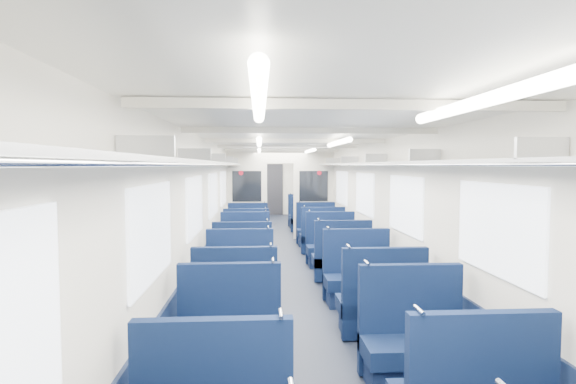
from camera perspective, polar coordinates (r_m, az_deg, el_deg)
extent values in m
cube|color=black|center=(8.95, -0.05, -9.15)|extent=(2.80, 18.00, 0.01)
cube|color=white|center=(8.74, -0.05, 6.06)|extent=(2.80, 18.00, 0.01)
cube|color=beige|center=(8.79, -9.20, -1.66)|extent=(0.02, 18.00, 2.35)
cube|color=#101A35|center=(8.90, -9.05, -6.96)|extent=(0.03, 17.90, 0.70)
cube|color=beige|center=(8.97, 8.92, -1.56)|extent=(0.02, 18.00, 2.35)
cube|color=#101A35|center=(9.07, 8.78, -6.76)|extent=(0.03, 17.90, 0.70)
cube|color=beige|center=(17.74, -1.88, 0.91)|extent=(2.80, 0.02, 2.35)
cube|color=#B2B5BA|center=(8.74, -8.07, 3.54)|extent=(0.34, 17.40, 0.04)
cylinder|color=silver|center=(8.73, -6.89, 3.41)|extent=(0.02, 17.40, 0.02)
cube|color=#B2B5BA|center=(2.80, -17.59, 5.43)|extent=(0.34, 0.03, 0.14)
cube|color=#B2B5BA|center=(4.77, -11.79, 4.61)|extent=(0.34, 0.03, 0.14)
cube|color=#B2B5BA|center=(6.75, -9.39, 4.26)|extent=(0.34, 0.03, 0.14)
cube|color=#B2B5BA|center=(8.74, -8.08, 4.06)|extent=(0.34, 0.03, 0.14)
cube|color=#B2B5BA|center=(10.74, -7.26, 3.94)|extent=(0.34, 0.03, 0.14)
cube|color=#B2B5BA|center=(12.74, -6.69, 3.85)|extent=(0.34, 0.03, 0.14)
cube|color=#B2B5BA|center=(14.73, -6.28, 3.79)|extent=(0.34, 0.03, 0.14)
cube|color=#B2B5BA|center=(16.73, -5.97, 3.74)|extent=(0.34, 0.03, 0.14)
cube|color=#B2B5BA|center=(8.89, 7.83, 3.54)|extent=(0.34, 17.40, 0.04)
cylinder|color=silver|center=(8.86, 6.69, 3.42)|extent=(0.02, 17.40, 0.02)
cube|color=#B2B5BA|center=(3.24, 29.51, 4.85)|extent=(0.34, 0.03, 0.14)
cube|color=#B2B5BA|center=(5.04, 16.95, 4.46)|extent=(0.34, 0.03, 0.14)
cube|color=#B2B5BA|center=(6.95, 11.13, 4.21)|extent=(0.34, 0.03, 0.14)
cube|color=#B2B5BA|center=(8.90, 7.83, 4.05)|extent=(0.34, 0.03, 0.14)
cube|color=#B2B5BA|center=(10.86, 5.73, 3.94)|extent=(0.34, 0.03, 0.14)
cube|color=#B2B5BA|center=(12.84, 4.27, 3.86)|extent=(0.34, 0.03, 0.14)
cube|color=#B2B5BA|center=(14.82, 3.20, 3.80)|extent=(0.34, 0.03, 0.14)
cube|color=#B2B5BA|center=(16.81, 2.39, 3.75)|extent=(0.34, 0.03, 0.14)
cube|color=white|center=(3.65, -16.83, -4.99)|extent=(0.02, 1.30, 0.75)
cube|color=white|center=(5.90, -11.74, -1.76)|extent=(0.02, 1.30, 0.75)
cube|color=white|center=(8.18, -9.48, -0.32)|extent=(0.02, 1.30, 0.75)
cube|color=white|center=(10.46, -8.21, 0.49)|extent=(0.02, 1.30, 0.75)
cube|color=white|center=(13.25, -7.25, 1.10)|extent=(0.02, 1.30, 0.75)
cube|color=white|center=(15.55, -6.72, 1.44)|extent=(0.02, 1.30, 0.75)
cube|color=white|center=(4.05, 24.94, -4.35)|extent=(0.02, 1.30, 0.75)
cube|color=white|center=(6.15, 14.64, -1.59)|extent=(0.02, 1.30, 0.75)
cube|color=white|center=(8.36, 9.69, -0.24)|extent=(0.02, 1.30, 0.75)
cube|color=white|center=(10.61, 6.83, 0.54)|extent=(0.02, 1.30, 0.75)
cube|color=white|center=(13.37, 4.64, 1.14)|extent=(0.02, 1.30, 0.75)
cube|color=white|center=(15.65, 3.43, 1.47)|extent=(0.02, 1.30, 0.75)
cube|color=beige|center=(2.80, 7.85, 10.91)|extent=(2.70, 0.06, 0.06)
cube|color=beige|center=(4.76, 3.00, 7.81)|extent=(2.70, 0.06, 0.06)
cube|color=beige|center=(6.75, 1.02, 6.51)|extent=(2.70, 0.06, 0.06)
cube|color=beige|center=(8.74, -0.05, 5.80)|extent=(2.70, 0.06, 0.06)
cube|color=beige|center=(10.74, -0.73, 5.35)|extent=(2.70, 0.06, 0.06)
cube|color=beige|center=(12.73, -1.19, 5.04)|extent=(2.70, 0.06, 0.06)
cube|color=beige|center=(14.73, -1.53, 4.82)|extent=(2.70, 0.06, 0.06)
cube|color=beige|center=(16.73, -1.78, 4.65)|extent=(2.70, 0.06, 0.06)
cylinder|color=white|center=(2.24, -3.71, 11.53)|extent=(0.07, 1.60, 0.07)
cylinder|color=white|center=(6.23, -3.68, 6.31)|extent=(0.07, 1.60, 0.07)
cylinder|color=white|center=(9.72, -3.68, 5.25)|extent=(0.07, 1.60, 0.07)
cylinder|color=white|center=(14.22, -3.67, 4.66)|extent=(0.07, 1.60, 0.07)
cylinder|color=white|center=(2.49, 22.92, 10.43)|extent=(0.07, 1.60, 0.07)
cylinder|color=white|center=(6.32, 6.40, 6.25)|extent=(0.07, 1.60, 0.07)
cylinder|color=white|center=(9.78, 2.81, 5.25)|extent=(0.07, 1.60, 0.07)
cylinder|color=white|center=(14.26, 0.77, 4.67)|extent=(0.07, 1.60, 0.07)
cube|color=black|center=(17.69, -1.87, 0.33)|extent=(0.75, 0.06, 2.00)
cube|color=beige|center=(11.80, -5.23, -0.35)|extent=(1.05, 0.08, 2.35)
cube|color=black|center=(11.74, -5.24, 0.73)|extent=(0.76, 0.02, 0.80)
cylinder|color=red|center=(11.73, -5.99, 2.43)|extent=(0.12, 0.01, 0.12)
cube|color=beige|center=(11.88, 3.24, -0.32)|extent=(1.05, 0.08, 2.35)
cube|color=black|center=(11.82, 3.27, 0.75)|extent=(0.76, 0.02, 0.80)
cylinder|color=red|center=(11.82, 4.00, 2.45)|extent=(0.12, 0.01, 0.12)
cube|color=beige|center=(11.78, -0.99, 4.52)|extent=(0.70, 0.08, 0.35)
cylinder|color=silver|center=(2.77, -0.92, -15.21)|extent=(0.02, 0.15, 0.02)
cylinder|color=silver|center=(2.95, 16.32, -14.17)|extent=(0.02, 0.15, 0.02)
cube|color=#0D1C40|center=(4.26, -7.57, -18.91)|extent=(0.96, 0.50, 0.16)
cube|color=#0D1835|center=(4.34, -7.55, -21.42)|extent=(0.88, 0.40, 0.25)
cube|color=#0D1C40|center=(4.38, -7.40, -15.45)|extent=(0.96, 0.09, 1.02)
cylinder|color=silver|center=(4.23, -1.91, -8.65)|extent=(0.02, 0.15, 0.02)
cube|color=#0D1C40|center=(4.33, 16.06, -18.63)|extent=(0.96, 0.50, 0.16)
cube|color=#0D1835|center=(4.41, 16.01, -21.10)|extent=(0.88, 0.40, 0.25)
cube|color=#0D1C40|center=(4.44, 15.18, -15.27)|extent=(0.96, 0.09, 1.02)
cylinder|color=silver|center=(4.19, 9.98, -8.82)|extent=(0.02, 0.15, 0.02)
cube|color=#0D1C40|center=(5.42, -6.66, -13.97)|extent=(0.96, 0.50, 0.16)
cube|color=#0D1835|center=(5.48, -6.64, -16.02)|extent=(0.88, 0.40, 0.25)
cube|color=#0D1C40|center=(5.16, -6.79, -12.51)|extent=(0.96, 0.09, 1.02)
cylinder|color=silver|center=(5.04, -2.20, -6.70)|extent=(0.02, 0.15, 0.02)
cube|color=#0D1C40|center=(5.45, 11.53, -13.92)|extent=(0.96, 0.50, 0.16)
cube|color=#0D1835|center=(5.51, 11.50, -15.96)|extent=(0.88, 0.40, 0.25)
cube|color=#0D1C40|center=(5.20, 12.16, -12.45)|extent=(0.96, 0.09, 1.02)
cylinder|color=silver|center=(4.99, 7.72, -6.84)|extent=(0.02, 0.15, 0.02)
cube|color=#0D1C40|center=(6.40, -6.17, -11.25)|extent=(0.96, 0.50, 0.16)
cube|color=#0D1835|center=(6.45, -6.16, -13.01)|extent=(0.88, 0.40, 0.25)
cube|color=#0D1C40|center=(6.55, -6.10, -9.08)|extent=(0.96, 0.09, 1.02)
cylinder|color=silver|center=(6.45, -2.53, -4.48)|extent=(0.02, 0.15, 0.02)
cube|color=#0D1C40|center=(6.44, 9.00, -11.17)|extent=(0.96, 0.50, 0.16)
cube|color=#0D1835|center=(6.50, 8.98, -12.92)|extent=(0.88, 0.40, 0.25)
cube|color=#0D1C40|center=(6.59, 8.62, -9.03)|extent=(0.96, 0.09, 1.02)
cylinder|color=silver|center=(6.42, 5.12, -4.52)|extent=(0.02, 0.15, 0.02)
cube|color=#0D1C40|center=(7.57, -5.77, -8.95)|extent=(0.96, 0.50, 0.16)
cube|color=#0D1835|center=(7.62, -5.76, -10.45)|extent=(0.88, 0.40, 0.25)
cube|color=#0D1C40|center=(7.33, -5.84, -7.74)|extent=(0.96, 0.09, 1.02)
cylinder|color=silver|center=(7.24, -2.65, -3.62)|extent=(0.02, 0.15, 0.02)
cube|color=#0D1C40|center=(7.78, 6.71, -8.61)|extent=(0.96, 0.50, 0.16)
cube|color=#0D1835|center=(7.83, 6.70, -10.08)|extent=(0.88, 0.40, 0.25)
cube|color=#0D1C40|center=(7.54, 7.00, -7.43)|extent=(0.96, 0.09, 1.02)
cylinder|color=silver|center=(7.40, 3.94, -3.47)|extent=(0.02, 0.15, 0.02)
cube|color=#0D1C40|center=(8.69, -5.49, -7.33)|extent=(0.96, 0.50, 0.16)
cube|color=#0D1835|center=(8.73, -5.48, -8.65)|extent=(0.88, 0.40, 0.25)
cube|color=#0D1C40|center=(8.86, -5.45, -5.80)|extent=(0.96, 0.09, 1.02)
cylinder|color=silver|center=(8.79, -2.83, -2.38)|extent=(0.02, 0.15, 0.02)
cube|color=#0D1C40|center=(8.72, 5.56, -7.30)|extent=(0.96, 0.50, 0.16)
cube|color=#0D1835|center=(8.76, 5.55, -8.62)|extent=(0.88, 0.40, 0.25)
cube|color=#0D1C40|center=(8.88, 5.35, -5.78)|extent=(0.96, 0.09, 1.02)
cylinder|color=silver|center=(8.76, 2.75, -2.40)|extent=(0.02, 0.15, 0.02)
cube|color=#0D1C40|center=(9.74, -5.29, -6.17)|extent=(0.96, 0.50, 0.16)
cube|color=#0D1835|center=(9.77, -5.28, -7.35)|extent=(0.88, 0.40, 0.25)
cube|color=#0D1C40|center=(9.50, -5.33, -5.17)|extent=(0.96, 0.09, 1.02)
cylinder|color=silver|center=(9.44, -2.89, -1.98)|extent=(0.02, 0.15, 0.02)
cube|color=#0D1C40|center=(10.06, 4.29, -5.86)|extent=(0.96, 0.50, 0.16)
cube|color=#0D1835|center=(10.09, 4.29, -7.01)|extent=(0.88, 0.40, 0.25)
cube|color=#0D1C40|center=(9.83, 4.47, -4.89)|extent=(0.96, 0.09, 1.02)
cylinder|color=silver|center=(9.72, 2.11, -1.82)|extent=(0.02, 0.15, 0.02)
cube|color=#0D1C40|center=(10.76, -5.13, -5.25)|extent=(0.96, 0.50, 0.16)
cube|color=#0D1835|center=(10.79, -5.13, -6.33)|extent=(0.88, 0.40, 0.25)
cube|color=#0D1C40|center=(10.94, -5.11, -4.04)|extent=(0.96, 0.09, 1.02)
cylinder|color=silver|center=(10.88, -2.99, -1.27)|extent=(0.02, 0.15, 0.02)
cube|color=#0D1C40|center=(10.94, 3.64, -5.10)|extent=(0.96, 0.50, 0.16)
cube|color=#0D1835|center=(10.98, 3.63, -6.16)|extent=(0.88, 0.40, 0.25)
cube|color=#0D1C40|center=(11.12, 3.51, -3.92)|extent=(0.96, 0.09, 1.02)
cylinder|color=silver|center=(11.02, 1.42, -1.20)|extent=(0.02, 0.15, 0.02)
cube|color=#0D1C40|center=(13.06, -4.87, -3.73)|extent=(0.96, 0.50, 0.16)
cube|color=#0D1835|center=(13.08, -4.87, -4.62)|extent=(0.88, 0.40, 0.25)
cube|color=#0D1C40|center=(12.83, -4.90, -2.94)|extent=(0.96, 0.09, 1.02)
cylinder|color=silver|center=(12.78, -3.09, -0.57)|extent=(0.02, 0.15, 0.02)
cube|color=#0D1C40|center=(13.21, 2.37, -3.64)|extent=(0.96, 0.50, 0.16)
cube|color=#0D1835|center=(13.23, 2.37, -4.52)|extent=(0.88, 0.40, 0.25)
cube|color=#0D1C40|center=(12.98, 2.47, -2.86)|extent=(0.96, 0.09, 1.02)
cylinder|color=silver|center=(12.90, 0.68, -0.53)|extent=(0.02, 0.15, 0.02)
cube|color=#0D1C40|center=(14.09, -4.78, -3.20)|extent=(0.96, 0.50, 0.16)
cube|color=#0D1835|center=(14.11, -4.78, -4.03)|extent=(0.88, 0.40, 0.25)
cube|color=#0D1C40|center=(14.27, -4.77, -2.30)|extent=(0.96, 0.09, 1.02)
cylinder|color=silver|center=(14.22, -3.15, -0.17)|extent=(0.02, 0.15, 0.02)
cube|color=#0D1C40|center=(14.02, 2.01, -3.22)|extent=(0.96, 0.50, 0.16)
cube|color=#0D1835|center=(14.05, 2.01, -4.05)|extent=(0.88, 0.40, 0.25)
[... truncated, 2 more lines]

